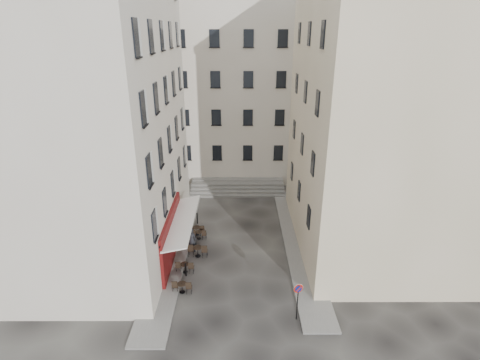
{
  "coord_description": "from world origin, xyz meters",
  "views": [
    {
      "loc": [
        0.19,
        -21.01,
        14.77
      ],
      "look_at": [
        0.23,
        4.0,
        4.65
      ],
      "focal_mm": 28.0,
      "sensor_mm": 36.0,
      "label": 1
    }
  ],
  "objects_px": {
    "bistro_table_a": "(182,287)",
    "bistro_table_b": "(185,267)",
    "no_parking_sign": "(298,295)",
    "pedestrian": "(192,240)"
  },
  "relations": [
    {
      "from": "bistro_table_a",
      "to": "pedestrian",
      "type": "distance_m",
      "value": 4.53
    },
    {
      "from": "no_parking_sign",
      "to": "pedestrian",
      "type": "distance_m",
      "value": 9.41
    },
    {
      "from": "pedestrian",
      "to": "no_parking_sign",
      "type": "bearing_deg",
      "value": 135.75
    },
    {
      "from": "no_parking_sign",
      "to": "pedestrian",
      "type": "xyz_separation_m",
      "value": [
        -6.5,
        6.77,
        -0.72
      ]
    },
    {
      "from": "bistro_table_b",
      "to": "pedestrian",
      "type": "relative_size",
      "value": 0.65
    },
    {
      "from": "no_parking_sign",
      "to": "bistro_table_a",
      "type": "xyz_separation_m",
      "value": [
        -6.56,
        2.26,
        -1.21
      ]
    },
    {
      "from": "no_parking_sign",
      "to": "bistro_table_a",
      "type": "bearing_deg",
      "value": 144.17
    },
    {
      "from": "bistro_table_b",
      "to": "bistro_table_a",
      "type": "bearing_deg",
      "value": -87.07
    },
    {
      "from": "bistro_table_a",
      "to": "bistro_table_b",
      "type": "distance_m",
      "value": 2.01
    },
    {
      "from": "bistro_table_b",
      "to": "pedestrian",
      "type": "bearing_deg",
      "value": 86.3
    }
  ]
}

